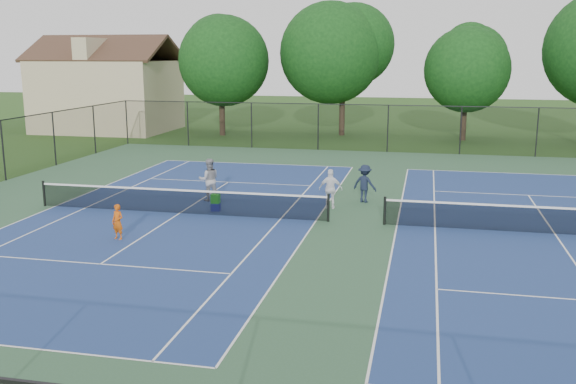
% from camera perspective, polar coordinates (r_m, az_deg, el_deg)
% --- Properties ---
extents(ground, '(140.00, 140.00, 0.00)m').
position_cam_1_polar(ground, '(24.11, 6.06, -2.78)').
color(ground, '#234716').
rests_on(ground, ground).
extents(court_pad, '(36.00, 36.00, 0.01)m').
position_cam_1_polar(court_pad, '(24.11, 6.06, -2.77)').
color(court_pad, '#305637').
rests_on(court_pad, ground).
extents(tennis_court_left, '(12.00, 23.83, 1.07)m').
position_cam_1_polar(tennis_court_left, '(25.75, -9.61, -1.69)').
color(tennis_court_left, navy).
rests_on(tennis_court_left, ground).
extents(tennis_court_right, '(12.00, 23.83, 1.07)m').
position_cam_1_polar(tennis_court_right, '(24.40, 22.66, -3.27)').
color(tennis_court_right, navy).
rests_on(tennis_court_right, ground).
extents(perimeter_fence, '(36.08, 36.08, 3.02)m').
position_cam_1_polar(perimeter_fence, '(23.75, 6.14, 0.95)').
color(perimeter_fence, black).
rests_on(perimeter_fence, ground).
extents(tree_back_a, '(6.80, 6.80, 9.15)m').
position_cam_1_polar(tree_back_a, '(49.63, -5.99, 11.98)').
color(tree_back_a, '#2D2116').
rests_on(tree_back_a, ground).
extents(tree_back_b, '(7.60, 7.60, 10.03)m').
position_cam_1_polar(tree_back_b, '(49.59, 4.92, 12.64)').
color(tree_back_b, '#2D2116').
rests_on(tree_back_b, ground).
extents(tree_back_c, '(6.00, 6.00, 8.40)m').
position_cam_1_polar(tree_back_c, '(48.24, 15.60, 10.93)').
color(tree_back_c, '#2D2116').
rests_on(tree_back_c, ground).
extents(clapboard_house, '(10.80, 8.10, 7.65)m').
position_cam_1_polar(clapboard_house, '(54.56, -15.73, 8.52)').
color(clapboard_house, tan).
rests_on(clapboard_house, ground).
extents(child_player, '(0.50, 0.39, 1.22)m').
position_cam_1_polar(child_player, '(22.56, -14.90, -2.59)').
color(child_player, '#D0530D').
rests_on(child_player, ground).
extents(instructor, '(1.10, 1.00, 1.83)m').
position_cam_1_polar(instructor, '(27.66, -7.03, 1.09)').
color(instructor, '#9A999C').
rests_on(instructor, ground).
extents(bystander_a, '(0.97, 0.44, 1.64)m').
position_cam_1_polar(bystander_a, '(26.10, 3.82, 0.26)').
color(bystander_a, white).
rests_on(bystander_a, ground).
extents(bystander_b, '(1.19, 0.93, 1.62)m').
position_cam_1_polar(bystander_b, '(27.35, 6.84, 0.74)').
color(bystander_b, '#171F32').
rests_on(bystander_b, ground).
extents(ball_crate, '(0.38, 0.31, 0.32)m').
position_cam_1_polar(ball_crate, '(25.97, -6.45, -1.33)').
color(ball_crate, '#162199').
rests_on(ball_crate, ground).
extents(ball_hopper, '(0.34, 0.28, 0.37)m').
position_cam_1_polar(ball_hopper, '(25.89, -6.47, -0.60)').
color(ball_hopper, green).
rests_on(ball_hopper, ball_crate).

